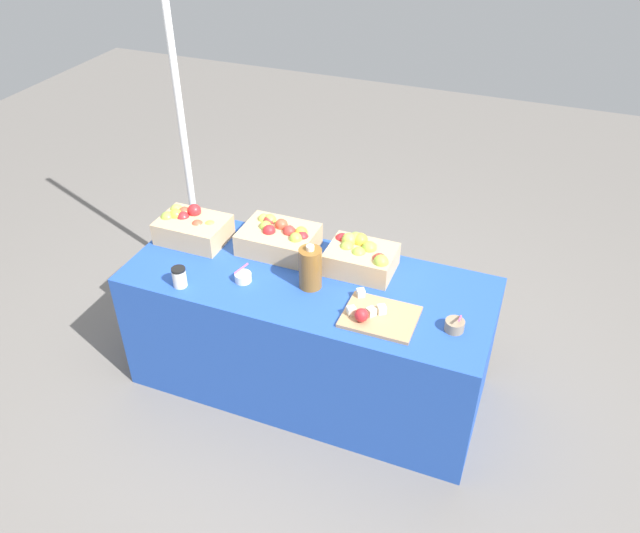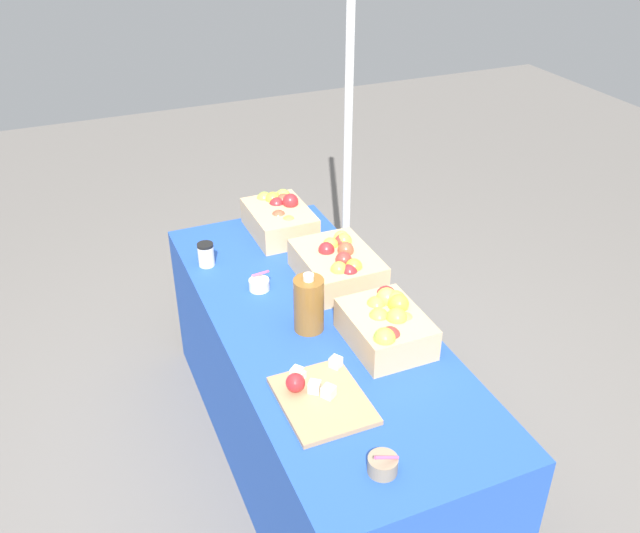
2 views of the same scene
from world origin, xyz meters
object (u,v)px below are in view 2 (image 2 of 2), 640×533
at_px(apple_crate_left, 280,218).
at_px(cider_jug, 309,304).
at_px(apple_crate_right, 387,324).
at_px(tent_pole, 348,116).
at_px(sample_bowl_mid, 259,284).
at_px(cutting_board_front, 319,396).
at_px(apple_crate_middle, 338,264).
at_px(coffee_cup, 206,254).
at_px(sample_bowl_near, 383,465).

bearing_deg(apple_crate_left, cider_jug, -12.06).
bearing_deg(apple_crate_right, tent_pole, 161.21).
bearing_deg(sample_bowl_mid, cutting_board_front, -2.72).
relative_size(apple_crate_middle, tent_pole, 0.17).
bearing_deg(apple_crate_left, coffee_cup, -67.67).
distance_m(apple_crate_middle, tent_pole, 0.98).
bearing_deg(cutting_board_front, sample_bowl_mid, 177.28).
height_order(sample_bowl_near, tent_pole, tent_pole).
distance_m(apple_crate_right, cider_jug, 0.30).
relative_size(apple_crate_middle, coffee_cup, 3.71).
xyz_separation_m(apple_crate_left, cutting_board_front, (1.16, -0.29, -0.06)).
bearing_deg(apple_crate_left, tent_pole, 122.62).
bearing_deg(sample_bowl_mid, tent_pole, 135.29).
xyz_separation_m(cutting_board_front, tent_pole, (-1.48, 0.79, 0.39)).
xyz_separation_m(coffee_cup, tent_pole, (-0.49, 0.91, 0.35)).
bearing_deg(sample_bowl_near, tent_pole, 158.13).
height_order(sample_bowl_near, cider_jug, cider_jug).
height_order(apple_crate_right, cutting_board_front, apple_crate_right).
xyz_separation_m(apple_crate_right, tent_pole, (-1.29, 0.44, 0.33)).
xyz_separation_m(apple_crate_left, apple_crate_right, (0.97, 0.07, 0.00)).
relative_size(sample_bowl_near, coffee_cup, 0.90).
height_order(apple_crate_left, apple_crate_right, apple_crate_left).
relative_size(apple_crate_middle, apple_crate_right, 1.15).
xyz_separation_m(apple_crate_middle, apple_crate_right, (0.47, -0.02, 0.01)).
xyz_separation_m(sample_bowl_mid, cider_jug, (0.33, 0.09, 0.09)).
xyz_separation_m(apple_crate_middle, cutting_board_front, (0.67, -0.37, -0.06)).
bearing_deg(apple_crate_middle, coffee_cup, -123.85).
distance_m(sample_bowl_mid, coffee_cup, 0.32).
distance_m(apple_crate_right, tent_pole, 1.40).
bearing_deg(apple_crate_right, apple_crate_middle, 178.07).
bearing_deg(apple_crate_middle, sample_bowl_near, -17.15).
distance_m(cutting_board_front, cider_jug, 0.41).
bearing_deg(apple_crate_left, apple_crate_middle, 9.46).
height_order(cider_jug, coffee_cup, cider_jug).
distance_m(cutting_board_front, sample_bowl_mid, 0.72).
relative_size(apple_crate_left, sample_bowl_near, 3.87).
distance_m(apple_crate_middle, cider_jug, 0.38).
bearing_deg(apple_crate_right, coffee_cup, -149.51).
relative_size(apple_crate_left, tent_pole, 0.16).
relative_size(sample_bowl_mid, cider_jug, 0.38).
height_order(apple_crate_middle, apple_crate_right, apple_crate_right).
height_order(apple_crate_middle, tent_pole, tent_pole).
relative_size(cutting_board_front, coffee_cup, 3.22).
height_order(cutting_board_front, tent_pole, tent_pole).
bearing_deg(sample_bowl_near, sample_bowl_mid, -179.01).
relative_size(sample_bowl_mid, tent_pole, 0.04).
distance_m(cutting_board_front, sample_bowl_near, 0.36).
bearing_deg(apple_crate_left, apple_crate_right, 3.92).
bearing_deg(cider_jug, apple_crate_middle, 138.91).
xyz_separation_m(cutting_board_front, sample_bowl_near, (0.36, 0.05, 0.01)).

